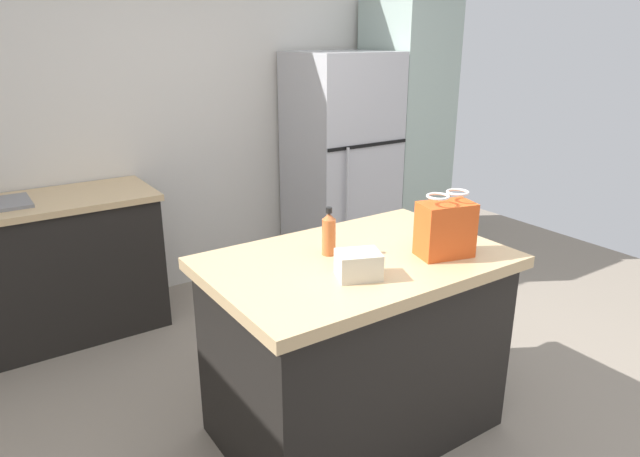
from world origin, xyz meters
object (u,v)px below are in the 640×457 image
Objects in this scene: refrigerator at (341,164)px; tall_cabinet at (405,132)px; shopping_bag at (445,229)px; small_box at (358,265)px; bottle at (329,234)px; kitchen_island at (355,345)px.

tall_cabinet is (0.67, 0.00, 0.20)m from refrigerator.
shopping_bag is 1.67× the size of small_box.
tall_cabinet reaches higher than shopping_bag.
tall_cabinet is 2.54m from bottle.
bottle is at bearing -127.42° from refrigerator.
refrigerator is 9.90× the size of small_box.
bottle is at bearing 80.74° from small_box.
tall_cabinet is at bearing 43.44° from kitchen_island.
bottle is at bearing 144.82° from shopping_bag.
bottle is (0.05, 0.28, 0.04)m from small_box.
shopping_bag is (-0.84, -1.95, 0.18)m from refrigerator.
shopping_bag is at bearing -127.71° from tall_cabinet.
shopping_bag reaches higher than bottle.
kitchen_island is at bearing 149.28° from shopping_bag.
small_box is at bearing -135.74° from tall_cabinet.
shopping_bag is 1.32× the size of bottle.
shopping_bag is at bearing -113.22° from refrigerator.
tall_cabinet is 12.13× the size of small_box.
tall_cabinet is 7.27× the size of shopping_bag.
small_box is 0.29m from bottle.
refrigerator is 2.08m from bottle.
bottle reaches higher than small_box.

